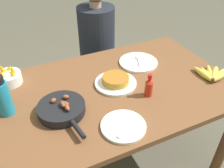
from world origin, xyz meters
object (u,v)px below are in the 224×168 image
Objects in this scene: frittata_plate_center at (116,81)px; empty_plate_near_front at (138,62)px; banana_bunch at (212,75)px; hot_sauce_bottle at (149,86)px; empty_plate_far_left at (123,126)px; fruit_bowl_mango at (8,77)px; person_figure at (98,60)px; water_bottle at (3,97)px; skillet at (62,109)px.

frittata_plate_center is 0.96× the size of empty_plate_near_front.
banana_bunch is at bearing -45.35° from empty_plate_near_front.
frittata_plate_center is at bearing 125.44° from hot_sauce_bottle.
hot_sauce_bottle is at bearing -111.17° from empty_plate_near_front.
hot_sauce_bottle is (-0.13, -0.33, 0.05)m from empty_plate_near_front.
fruit_bowl_mango reaches higher than empty_plate_far_left.
frittata_plate_center is 0.66m from fruit_bowl_mango.
banana_bunch is at bearing -62.61° from person_figure.
fruit_bowl_mango is 0.29m from water_bottle.
hot_sauce_bottle is (0.12, -0.18, 0.04)m from frittata_plate_center.
empty_plate_far_left is 0.79m from fruit_bowl_mango.
person_figure is at bearing 40.30° from water_bottle.
fruit_bowl_mango is at bearing 170.74° from empty_plate_near_front.
water_bottle is at bearing 144.96° from empty_plate_far_left.
empty_plate_far_left is at bearing -104.90° from person_figure.
banana_bunch is 0.89× the size of empty_plate_far_left.
frittata_plate_center is 1.60× the size of fruit_bowl_mango.
empty_plate_near_front is 1.86× the size of hot_sauce_bottle.
water_bottle is at bearing -170.89° from empty_plate_near_front.
water_bottle reaches higher than empty_plate_far_left.
empty_plate_near_front is (-0.34, 0.35, -0.01)m from banana_bunch.
person_figure is at bearing 117.39° from banana_bunch.
hot_sauce_bottle is at bearing 73.36° from skillet.
empty_plate_far_left is (-0.72, -0.15, -0.01)m from banana_bunch.
person_figure reaches higher than fruit_bowl_mango.
empty_plate_near_front is 1.18× the size of empty_plate_far_left.
frittata_plate_center reaches higher than banana_bunch.
empty_plate_near_front is 0.36m from hot_sauce_bottle.
empty_plate_far_left is (0.25, -0.23, -0.02)m from skillet.
hot_sauce_bottle is 0.11× the size of person_figure.
person_figure reaches higher than hot_sauce_bottle.
water_bottle reaches higher than skillet.
empty_plate_near_front is (0.62, 0.27, -0.02)m from skillet.
frittata_plate_center is at bearing 162.21° from banana_bunch.
skillet is at bearing -156.73° from empty_plate_near_front.
hot_sauce_bottle reaches higher than frittata_plate_center.
person_figure is (-0.10, 0.52, -0.24)m from empty_plate_near_front.
person_figure is at bearing 101.44° from empty_plate_near_front.
skillet reaches higher than empty_plate_near_front.
hot_sauce_bottle reaches higher than empty_plate_near_front.
empty_plate_far_left is at bearing -127.01° from empty_plate_near_front.
empty_plate_far_left is at bearing -109.66° from frittata_plate_center.
fruit_bowl_mango is at bearing 157.78° from banana_bunch.
frittata_plate_center is at bearing -26.42° from fruit_bowl_mango.
empty_plate_near_front is 0.21× the size of person_figure.
water_bottle is at bearing -124.61° from skillet.
banana_bunch is 0.89× the size of water_bottle.
skillet is 0.46m from fruit_bowl_mango.
water_bottle is at bearing -139.70° from person_figure.
hot_sauce_bottle is at bearing -14.16° from water_bottle.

